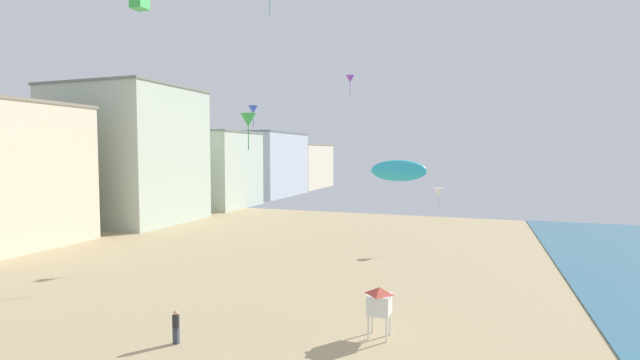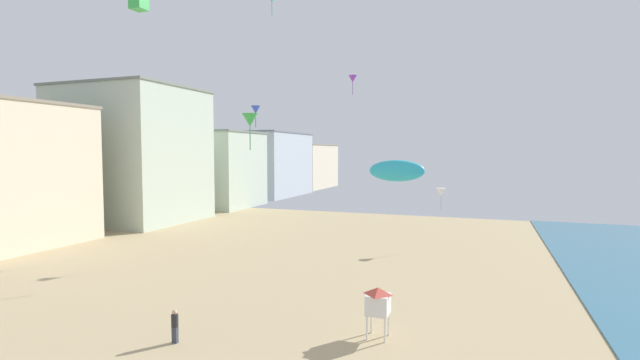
{
  "view_description": "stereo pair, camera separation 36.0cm",
  "coord_description": "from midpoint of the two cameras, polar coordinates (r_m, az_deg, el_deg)",
  "views": [
    {
      "loc": [
        16.15,
        -6.0,
        9.27
      ],
      "look_at": [
        7.03,
        19.73,
        7.56
      ],
      "focal_mm": 25.31,
      "sensor_mm": 36.0,
      "label": 1
    },
    {
      "loc": [
        16.48,
        -5.88,
        9.27
      ],
      "look_at": [
        7.03,
        19.73,
        7.56
      ],
      "focal_mm": 25.31,
      "sensor_mm": 36.0,
      "label": 2
    }
  ],
  "objects": [
    {
      "name": "kite_cyan_parafoil",
      "position": [
        20.61,
        10.16,
        1.16
      ],
      "size": [
        2.51,
        0.7,
        0.97
      ],
      "color": "#2DB7CC"
    },
    {
      "name": "lifeguard_stand",
      "position": [
        23.4,
        7.8,
        -14.97
      ],
      "size": [
        1.1,
        1.1,
        2.55
      ],
      "rotation": [
        0.0,
        0.0,
        -0.14
      ],
      "color": "white",
      "rests_on": "ground"
    },
    {
      "name": "boardwalk_hotel_mid",
      "position": [
        65.63,
        -22.54,
        2.98
      ],
      "size": [
        16.53,
        14.75,
        17.8
      ],
      "color": "#B7C6B2",
      "rests_on": "ground"
    },
    {
      "name": "boardwalk_hotel_distant",
      "position": [
        96.87,
        -7.14,
        2.03
      ],
      "size": [
        15.35,
        20.11,
        13.4
      ],
      "color": "#ADB7C1",
      "rests_on": "ground"
    },
    {
      "name": "kite_blue_delta",
      "position": [
        46.49,
        -7.92,
        8.79
      ],
      "size": [
        0.97,
        0.97,
        2.2
      ],
      "color": "blue"
    },
    {
      "name": "boardwalk_hotel_near",
      "position": [
        54.05,
        -35.31,
        0.57
      ],
      "size": [
        12.28,
        13.95,
        14.11
      ],
      "color": "beige",
      "rests_on": "ground"
    },
    {
      "name": "kite_white_delta",
      "position": [
        44.89,
        15.31,
        -1.49
      ],
      "size": [
        0.93,
        0.93,
        2.11
      ],
      "color": "white"
    },
    {
      "name": "kite_green_delta",
      "position": [
        37.32,
        -8.57,
        7.49
      ],
      "size": [
        1.31,
        1.31,
        2.97
      ],
      "color": "green"
    },
    {
      "name": "boardwalk_hotel_furthest",
      "position": [
        117.03,
        -2.13,
        1.78
      ],
      "size": [
        13.41,
        19.52,
        11.24
      ],
      "color": "beige",
      "rests_on": "ground"
    },
    {
      "name": "kite_flyer",
      "position": [
        23.94,
        -17.45,
        -17.01
      ],
      "size": [
        0.34,
        0.34,
        1.64
      ],
      "rotation": [
        0.0,
        0.0,
        2.91
      ],
      "color": "#383D4C",
      "rests_on": "ground"
    },
    {
      "name": "boardwalk_hotel_far",
      "position": [
        79.54,
        -13.83,
        1.38
      ],
      "size": [
        16.39,
        13.08,
        12.73
      ],
      "color": "#B7C6B2",
      "rests_on": "ground"
    },
    {
      "name": "kite_purple_delta",
      "position": [
        47.85,
        4.37,
        12.63
      ],
      "size": [
        0.87,
        0.87,
        1.98
      ],
      "color": "purple"
    }
  ]
}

